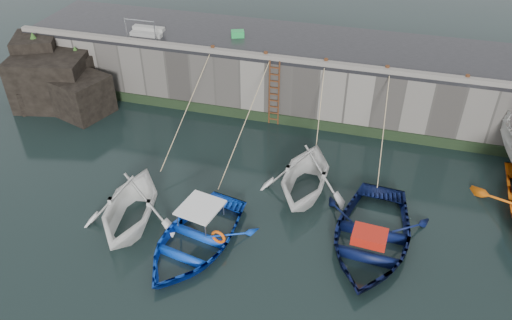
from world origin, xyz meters
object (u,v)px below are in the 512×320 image
(fish_crate, at_px, (238,34))
(bollard_b, at_px, (266,55))
(boat_near_blacktrim, at_px, (304,191))
(bollard_a, at_px, (213,49))
(ladder, at_px, (274,94))
(boat_near_blue, at_px, (195,244))
(boat_near_white, at_px, (133,222))
(bollard_c, at_px, (326,62))
(bollard_d, at_px, (387,69))
(boat_near_navy, at_px, (369,242))
(bollard_e, at_px, (467,78))

(fish_crate, bearing_deg, bollard_b, -66.94)
(boat_near_blacktrim, height_order, bollard_a, bollard_a)
(ladder, relative_size, boat_near_blue, 0.65)
(boat_near_blue, xyz_separation_m, bollard_b, (0.16, 8.82, 3.30))
(boat_near_white, xyz_separation_m, boat_near_blacktrim, (5.65, 3.42, 0.00))
(boat_near_white, height_order, bollard_c, bollard_c)
(fish_crate, distance_m, bollard_d, 7.50)
(boat_near_white, distance_m, bollard_c, 10.53)
(boat_near_white, xyz_separation_m, boat_near_navy, (8.39, 1.29, 0.00))
(boat_near_navy, distance_m, bollard_c, 8.36)
(fish_crate, relative_size, bollard_c, 2.19)
(boat_near_white, bearing_deg, bollard_e, 26.85)
(ladder, height_order, boat_near_navy, ladder)
(boat_near_blue, relative_size, bollard_c, 17.56)
(bollard_c, bearing_deg, boat_near_blacktrim, -87.58)
(ladder, bearing_deg, fish_crate, 136.39)
(boat_near_blue, height_order, bollard_e, bollard_e)
(boat_near_blue, height_order, fish_crate, fish_crate)
(boat_near_blacktrim, xyz_separation_m, bollard_c, (-0.21, 4.96, 3.30))
(boat_near_white, distance_m, bollard_b, 9.42)
(boat_near_blue, height_order, bollard_d, bollard_d)
(ladder, relative_size, boat_near_navy, 0.58)
(ladder, height_order, bollard_b, bollard_b)
(boat_near_white, bearing_deg, bollard_b, 62.03)
(bollard_a, bearing_deg, bollard_d, 0.00)
(bollard_a, xyz_separation_m, bollard_e, (11.00, 0.00, 0.00))
(boat_near_navy, xyz_separation_m, bollard_c, (-2.95, 7.09, 3.30))
(boat_near_white, relative_size, bollard_b, 15.33)
(bollard_e, bearing_deg, bollard_c, 180.00)
(boat_near_blue, xyz_separation_m, boat_near_blacktrim, (3.07, 3.86, 0.00))
(bollard_c, bearing_deg, fish_crate, 156.84)
(fish_crate, height_order, bollard_a, fish_crate)
(bollard_c, xyz_separation_m, bollard_d, (2.60, 0.00, 0.00))
(bollard_b, relative_size, bollard_d, 1.00)
(boat_near_blue, relative_size, bollard_a, 17.56)
(boat_near_navy, height_order, fish_crate, fish_crate)
(boat_near_blue, xyz_separation_m, boat_near_navy, (5.81, 1.73, 0.00))
(bollard_a, bearing_deg, bollard_b, 0.00)
(boat_near_blacktrim, relative_size, boat_near_navy, 0.77)
(bollard_c, bearing_deg, bollard_e, 0.00)
(boat_near_blue, xyz_separation_m, bollard_c, (2.86, 8.82, 3.30))
(fish_crate, distance_m, bollard_e, 10.62)
(ladder, xyz_separation_m, bollard_a, (-3.00, 0.34, 1.71))
(boat_near_white, height_order, bollard_e, bollard_e)
(ladder, xyz_separation_m, bollard_c, (2.20, 0.34, 1.71))
(boat_near_white, bearing_deg, boat_near_navy, -1.12)
(boat_near_white, distance_m, bollard_a, 9.01)
(boat_near_blacktrim, height_order, bollard_b, bollard_b)
(boat_near_blacktrim, distance_m, bollard_c, 5.96)
(bollard_b, height_order, bollard_e, same)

